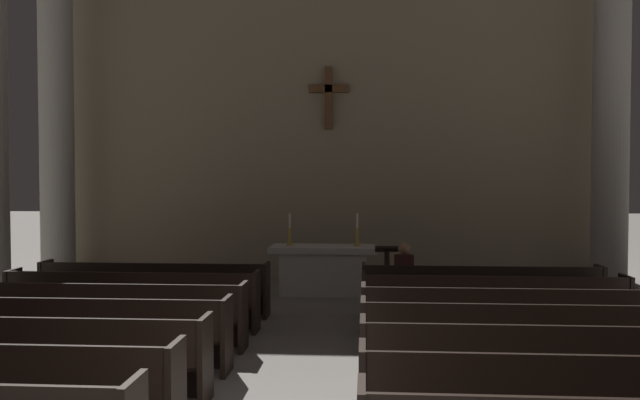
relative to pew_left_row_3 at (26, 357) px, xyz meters
The scene contains 18 objects.
pew_left_row_3 is the anchor object (origin of this frame).
pew_left_row_4 1.09m from the pew_left_row_3, 90.00° to the left, with size 4.00×0.50×0.95m.
pew_left_row_5 2.17m from the pew_left_row_3, 90.00° to the left, with size 4.00×0.50×0.95m.
pew_left_row_6 3.26m from the pew_left_row_3, 90.00° to the left, with size 4.00×0.50×0.95m.
pew_left_row_7 4.34m from the pew_left_row_3, 90.00° to the left, with size 4.00×0.50×0.95m.
pew_right_row_3 5.61m from the pew_left_row_3, ahead, with size 4.00×0.50×0.95m.
pew_right_row_4 5.72m from the pew_left_row_3, 10.95° to the left, with size 4.00×0.50×0.95m.
pew_right_row_5 6.02m from the pew_left_row_3, 21.15° to the left, with size 4.00×0.50×0.95m.
pew_right_row_6 6.49m from the pew_left_row_3, 30.12° to the left, with size 4.00×0.50×0.95m.
pew_right_row_7 7.10m from the pew_left_row_3, 37.73° to the left, with size 4.00×0.50×0.95m.
column_left_fourth 8.54m from the pew_left_row_3, 113.39° to the left, with size 1.11×1.11×6.86m.
column_right_fourth 11.84m from the pew_left_row_3, 39.97° to the left, with size 1.11×1.11×6.86m.
altar 7.23m from the pew_left_row_3, 67.15° to the left, with size 2.20×0.90×1.01m.
candlestick_left 7.02m from the pew_left_row_3, 72.45° to the left, with size 0.16×0.16×0.67m.
candlestick_right 7.56m from the pew_left_row_3, 62.23° to the left, with size 0.16×0.16×0.67m.
apse_with_cross 9.79m from the pew_left_row_3, 72.20° to the left, with size 13.18×0.42×7.75m.
lectern 6.81m from the pew_left_row_3, 53.26° to the left, with size 0.44×0.36×1.15m.
lone_worshipper 6.16m from the pew_left_row_3, 45.38° to the left, with size 0.32×0.43×1.32m.
Camera 1 is at (0.86, -4.67, 2.43)m, focal length 36.83 mm.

